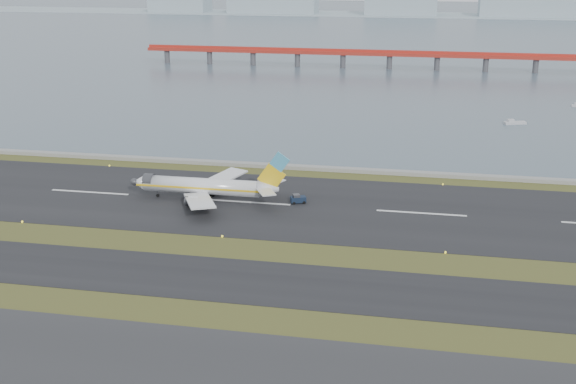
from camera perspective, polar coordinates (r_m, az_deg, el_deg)
name	(u,v)px	position (r m, az deg, el deg)	size (l,w,h in m)	color
ground	(212,251)	(142.59, -6.04, -4.68)	(1000.00, 1000.00, 0.00)	#334217
taxiway_strip	(193,276)	(132.13, -7.55, -6.62)	(1000.00, 18.00, 0.10)	black
runway_strip	(249,202)	(169.58, -3.13, -0.82)	(1000.00, 45.00, 0.10)	black
seawall	(275,166)	(197.33, -1.04, 2.07)	(1000.00, 2.50, 1.00)	gray
bay_water	(379,30)	(589.42, 7.22, 12.60)	(1400.00, 800.00, 1.30)	#4D5E6F
red_pier	(390,55)	(379.03, 8.04, 10.69)	(260.00, 5.00, 10.20)	#B1291E
far_shoreline	(405,9)	(747.57, 9.21, 14.11)	(1400.00, 80.00, 60.50)	#99ACB5
airliner	(207,186)	(170.88, -6.39, 0.44)	(38.52, 32.89, 12.80)	white
pushback_tug	(298,199)	(168.50, 0.78, -0.55)	(3.99, 3.18, 2.24)	#121E33
workboat_near	(514,123)	(261.56, 17.44, 5.26)	(7.80, 4.42, 1.81)	#BCBCC1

